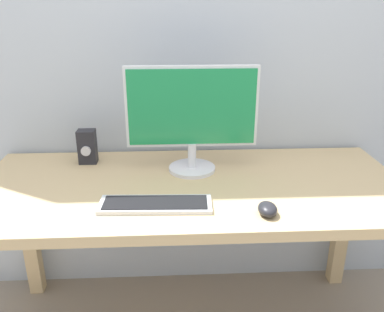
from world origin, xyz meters
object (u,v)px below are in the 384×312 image
at_px(mouse, 268,209).
at_px(keyboard_primary, 155,204).
at_px(audio_controller, 87,147).
at_px(monitor, 192,115).
at_px(desk, 191,204).

bearing_deg(mouse, keyboard_primary, 169.35).
relative_size(keyboard_primary, audio_controller, 2.66).
bearing_deg(keyboard_primary, monitor, 65.86).
bearing_deg(audio_controller, mouse, -35.86).
relative_size(monitor, audio_controller, 3.58).
xyz_separation_m(keyboard_primary, mouse, (0.39, -0.08, 0.01)).
distance_m(monitor, mouse, 0.53).
relative_size(desk, keyboard_primary, 4.25).
relative_size(keyboard_primary, mouse, 4.55).
height_order(keyboard_primary, mouse, mouse).
bearing_deg(mouse, monitor, 121.17).
relative_size(monitor, mouse, 6.13).
height_order(desk, monitor, monitor).
xyz_separation_m(desk, audio_controller, (-0.46, 0.25, 0.17)).
bearing_deg(desk, mouse, -46.73).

